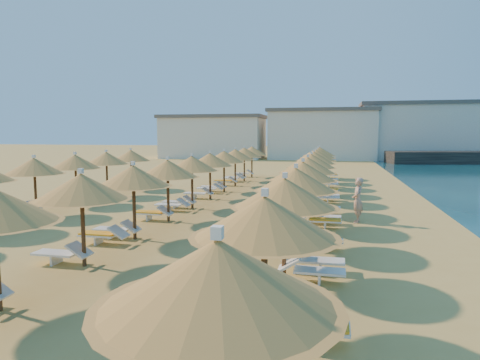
% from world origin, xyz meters
% --- Properties ---
extents(ground, '(220.00, 220.00, 0.00)m').
position_xyz_m(ground, '(0.00, 0.00, 0.00)').
color(ground, tan).
rests_on(ground, ground).
extents(hotel_blocks, '(44.97, 10.24, 8.10)m').
position_xyz_m(hotel_blocks, '(3.04, 46.16, 3.70)').
color(hotel_blocks, white).
rests_on(hotel_blocks, ground).
extents(parasol_row_east, '(2.75, 34.53, 2.79)m').
position_xyz_m(parasol_row_east, '(3.61, 2.17, 2.22)').
color(parasol_row_east, brown).
rests_on(parasol_row_east, ground).
extents(parasol_row_west, '(2.75, 34.53, 2.79)m').
position_xyz_m(parasol_row_west, '(-2.09, 2.17, 2.22)').
color(parasol_row_west, brown).
rests_on(parasol_row_west, ground).
extents(parasol_row_inland, '(2.75, 18.64, 2.79)m').
position_xyz_m(parasol_row_inland, '(-8.57, 0.58, 2.22)').
color(parasol_row_inland, brown).
rests_on(parasol_row_inland, ground).
extents(loungers, '(15.25, 33.25, 0.66)m').
position_xyz_m(loungers, '(-0.75, 1.90, 0.34)').
color(loungers, white).
rests_on(loungers, ground).
extents(beachgoer_a, '(0.51, 0.73, 1.92)m').
position_xyz_m(beachgoer_a, '(5.81, 0.48, 0.96)').
color(beachgoer_a, tan).
rests_on(beachgoer_a, ground).
extents(beachgoer_c, '(0.72, 0.96, 1.52)m').
position_xyz_m(beachgoer_c, '(3.08, 7.59, 0.76)').
color(beachgoer_c, tan).
rests_on(beachgoer_c, ground).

